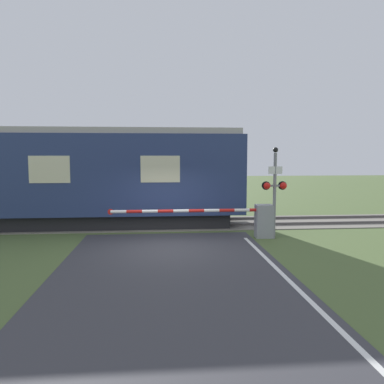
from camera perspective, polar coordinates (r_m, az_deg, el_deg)
name	(u,v)px	position (r m, az deg, el deg)	size (l,w,h in m)	color
ground_plane	(169,247)	(12.16, -3.53, -8.37)	(80.00, 80.00, 0.00)	#4C6033
track_bed	(167,224)	(16.07, -3.88, -4.83)	(36.00, 3.20, 0.13)	slate
train	(61,177)	(16.34, -19.35, 2.18)	(14.86, 3.16, 4.00)	black
crossing_barrier	(251,219)	(13.50, 8.99, -4.13)	(5.79, 0.44, 1.19)	gray
signal_post	(275,187)	(13.40, 12.50, 0.73)	(0.89, 0.26, 3.21)	gray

